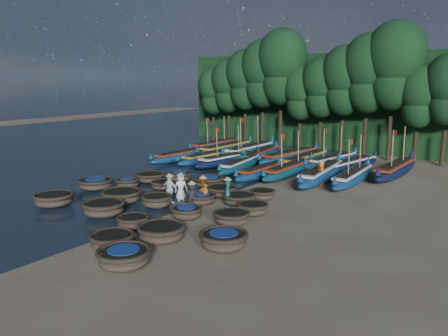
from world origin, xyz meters
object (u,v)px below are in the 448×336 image
Objects in this scene: long_boat_1 at (181,156)px; coracle_13 at (187,212)px; coracle_15 at (127,183)px; coracle_23 at (222,191)px; fisherman_4 at (170,189)px; coracle_3 at (112,240)px; long_boat_5 at (265,171)px; long_boat_12 at (260,155)px; coracle_11 at (121,196)px; long_boat_11 at (249,150)px; long_boat_8 at (353,177)px; long_boat_10 at (226,149)px; fisherman_1 at (228,191)px; coracle_9 at (224,240)px; coracle_10 at (96,183)px; coracle_14 at (232,217)px; long_boat_14 at (304,160)px; long_boat_13 at (290,156)px; coracle_21 at (179,176)px; fisherman_0 at (181,186)px; long_boat_4 at (241,165)px; coracle_4 at (124,257)px; coracle_7 at (133,221)px; coracle_19 at (253,208)px; coracle_16 at (163,185)px; long_boat_17 at (396,169)px; coracle_6 at (104,208)px; long_boat_6 at (289,170)px; long_boat_16 at (350,165)px; coracle_18 at (239,199)px; long_boat_9 at (216,145)px; coracle_17 at (201,198)px; long_boat_15 at (332,161)px; fisherman_5 at (243,159)px; coracle_5 at (54,199)px; fisherman_3 at (192,195)px; long_boat_2 at (210,158)px; coracle_8 at (162,232)px; coracle_12 at (157,200)px; coracle_24 at (262,194)px; long_boat_3 at (228,160)px.

coracle_13 is at bearing -44.15° from long_boat_1.
coracle_23 reaches higher than coracle_15.
coracle_15 is 0.81× the size of fisherman_4.
coracle_3 is 20.73m from long_boat_1.
long_boat_5 is 0.95× the size of long_boat_12.
coracle_11 is 0.33× the size of long_boat_11.
long_boat_8 is 0.90× the size of long_boat_10.
coracle_9 is at bearing 6.31° from fisherman_1.
long_boat_10 is (-0.97, 16.15, 0.15)m from coracle_10.
long_boat_1 is at bearing 141.04° from coracle_14.
coracle_14 is 0.27× the size of long_boat_5.
coracle_11 is 17.13m from long_boat_14.
long_boat_13 is (-7.44, 19.65, 0.11)m from coracle_9.
coracle_21 is 5.30m from coracle_23.
long_boat_4 is at bearing 48.01° from fisherman_0.
fisherman_4 reaches higher than coracle_4.
coracle_21 is (-6.27, 6.18, 0.01)m from coracle_13.
coracle_19 is (3.63, 5.54, 0.01)m from coracle_7.
coracle_14 is 1.13× the size of fisherman_0.
long_boat_17 is (11.57, 13.68, 0.24)m from coracle_16.
coracle_6 is 0.37× the size of long_boat_4.
coracle_6 is at bearing -52.26° from coracle_15.
long_boat_6 is 1.00× the size of long_boat_16.
coracle_13 is at bearing -101.96° from coracle_18.
coracle_13 is 3.91m from coracle_18.
long_boat_17 is at bearing 68.70° from coracle_18.
fisherman_4 reaches higher than coracle_15.
coracle_13 is 0.23× the size of long_boat_9.
coracle_18 reaches higher than coracle_13.
long_boat_15 is (1.81, 15.28, 0.18)m from coracle_17.
coracle_4 is at bearing -79.65° from long_boat_12.
fisherman_5 is at bearing 127.26° from coracle_19.
coracle_5 is 1.24× the size of coracle_19.
long_boat_13 is 15.95m from fisherman_3.
long_boat_9 reaches higher than coracle_4.
coracle_18 is at bearing -67.93° from long_boat_5.
long_boat_8 is 0.99× the size of long_boat_16.
long_boat_2 is at bearing -68.96° from fisherman_4.
coracle_5 is 3.95m from coracle_11.
coracle_14 reaches higher than coracle_17.
fisherman_5 reaches higher than coracle_11.
coracle_15 is (-9.98, 8.71, -0.09)m from coracle_4.
fisherman_3 is (-1.61, -16.31, 0.28)m from long_boat_15.
coracle_7 is 0.67× the size of coracle_8.
long_boat_9 is 19.86m from fisherman_1.
long_boat_6 is at bearing 78.88° from coracle_12.
coracle_24 is at bearing -29.79° from long_boat_2.
long_boat_3 is at bearing 127.28° from coracle_14.
long_boat_14 is at bearing -173.30° from long_boat_17.
coracle_10 is 8.84m from coracle_23.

